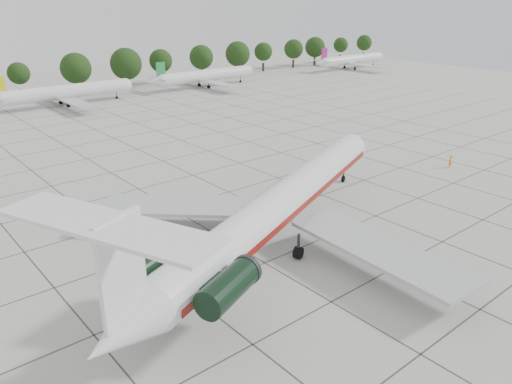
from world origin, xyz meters
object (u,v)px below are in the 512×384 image
Objects in this scene: main_airliner at (273,210)px; ground_crew at (450,161)px; bg_airliner_e at (352,60)px; bg_airliner_d at (206,76)px; bg_airliner_c at (67,92)px.

main_airliner is 26.11× the size of ground_crew.
bg_airliner_d is at bearing 178.30° from bg_airliner_e.
ground_crew is at bearing -132.26° from bg_airliner_e.
main_airliner is at bearing -97.09° from bg_airliner_c.
main_airliner is 1.63× the size of bg_airliner_e.
main_airliner is at bearing -120.62° from bg_airliner_d.
main_airliner is 79.07m from bg_airliner_c.
bg_airliner_d is at bearing 37.23° from main_airliner.
ground_crew is 0.06× the size of bg_airliner_d.
main_airliner is 1.63× the size of bg_airliner_c.
bg_airliner_e is at bearing -145.12° from ground_crew.
bg_airliner_c is 1.00× the size of bg_airliner_e.
ground_crew is 0.06× the size of bg_airliner_e.
bg_airliner_d is (36.68, 0.00, 0.00)m from bg_airliner_c.
bg_airliner_e is (93.04, -1.67, 0.00)m from bg_airliner_c.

